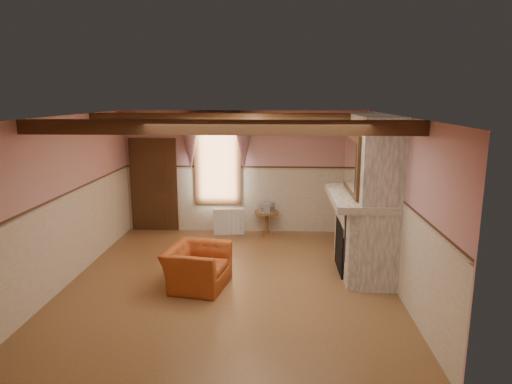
{
  "coord_description": "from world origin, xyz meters",
  "views": [
    {
      "loc": [
        0.8,
        -7.33,
        3.11
      ],
      "look_at": [
        0.39,
        0.8,
        1.39
      ],
      "focal_mm": 32.0,
      "sensor_mm": 36.0,
      "label": 1
    }
  ],
  "objects_px": {
    "side_table": "(267,223)",
    "bowl": "(361,192)",
    "armchair": "(197,267)",
    "oil_lamp": "(357,182)",
    "mantel_clock": "(353,180)",
    "radiator": "(229,221)"
  },
  "relations": [
    {
      "from": "side_table",
      "to": "mantel_clock",
      "type": "distance_m",
      "value": 2.48
    },
    {
      "from": "radiator",
      "to": "oil_lamp",
      "type": "height_order",
      "value": "oil_lamp"
    },
    {
      "from": "side_table",
      "to": "oil_lamp",
      "type": "xyz_separation_m",
      "value": [
        1.71,
        -1.72,
        1.29
      ]
    },
    {
      "from": "mantel_clock",
      "to": "side_table",
      "type": "bearing_deg",
      "value": 142.81
    },
    {
      "from": "oil_lamp",
      "to": "mantel_clock",
      "type": "bearing_deg",
      "value": 90.0
    },
    {
      "from": "armchair",
      "to": "bowl",
      "type": "distance_m",
      "value": 3.1
    },
    {
      "from": "bowl",
      "to": "oil_lamp",
      "type": "distance_m",
      "value": 0.44
    },
    {
      "from": "radiator",
      "to": "oil_lamp",
      "type": "relative_size",
      "value": 2.5
    },
    {
      "from": "side_table",
      "to": "mantel_clock",
      "type": "bearing_deg",
      "value": -37.19
    },
    {
      "from": "mantel_clock",
      "to": "oil_lamp",
      "type": "xyz_separation_m",
      "value": [
        0.0,
        -0.42,
        0.04
      ]
    },
    {
      "from": "armchair",
      "to": "radiator",
      "type": "relative_size",
      "value": 1.5
    },
    {
      "from": "side_table",
      "to": "bowl",
      "type": "relative_size",
      "value": 1.74
    },
    {
      "from": "side_table",
      "to": "radiator",
      "type": "distance_m",
      "value": 0.87
    },
    {
      "from": "side_table",
      "to": "bowl",
      "type": "bearing_deg",
      "value": -51.55
    },
    {
      "from": "bowl",
      "to": "mantel_clock",
      "type": "height_order",
      "value": "mantel_clock"
    },
    {
      "from": "side_table",
      "to": "mantel_clock",
      "type": "xyz_separation_m",
      "value": [
        1.71,
        -1.3,
        1.25
      ]
    },
    {
      "from": "side_table",
      "to": "bowl",
      "type": "xyz_separation_m",
      "value": [
        1.71,
        -2.15,
        1.18
      ]
    },
    {
      "from": "oil_lamp",
      "to": "armchair",
      "type": "bearing_deg",
      "value": -155.63
    },
    {
      "from": "mantel_clock",
      "to": "oil_lamp",
      "type": "bearing_deg",
      "value": -90.0
    },
    {
      "from": "armchair",
      "to": "bowl",
      "type": "xyz_separation_m",
      "value": [
        2.77,
        0.83,
        1.12
      ]
    },
    {
      "from": "armchair",
      "to": "oil_lamp",
      "type": "xyz_separation_m",
      "value": [
        2.77,
        1.26,
        1.22
      ]
    },
    {
      "from": "armchair",
      "to": "mantel_clock",
      "type": "distance_m",
      "value": 3.45
    }
  ]
}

